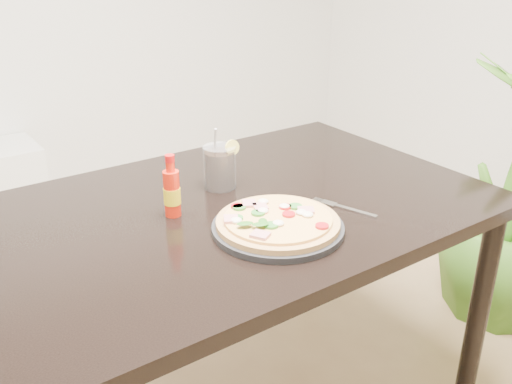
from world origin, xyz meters
TOP-DOWN VIEW (x-y plane):
  - dining_table at (-0.00, 0.43)m, footprint 1.40×0.90m
  - plate at (0.01, 0.24)m, footprint 0.32×0.32m
  - pizza at (0.01, 0.24)m, footprint 0.30×0.30m
  - hot_sauce_bottle at (-0.16, 0.46)m, footprint 0.05×0.05m
  - cola_cup at (0.04, 0.55)m, footprint 0.10×0.09m
  - fork at (0.23, 0.24)m, footprint 0.08×0.18m
  - plant_pot at (1.22, 0.31)m, footprint 0.28×0.28m

SIDE VIEW (x-z plane):
  - plant_pot at x=1.22m, z-range 0.00..0.22m
  - dining_table at x=0.00m, z-range 0.29..1.04m
  - fork at x=0.23m, z-range 0.75..0.76m
  - plate at x=0.01m, z-range 0.75..0.77m
  - pizza at x=0.01m, z-range 0.76..0.79m
  - cola_cup at x=0.04m, z-range 0.72..0.90m
  - hot_sauce_bottle at x=-0.16m, z-range 0.73..0.90m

